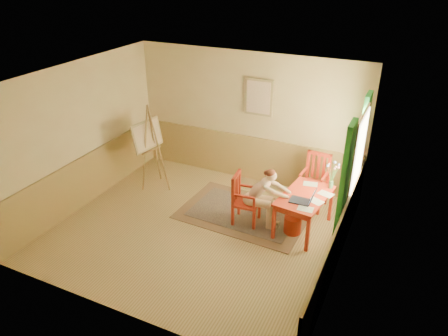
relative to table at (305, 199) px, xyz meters
The scene contains 14 objects.
room 2.03m from the table, 154.99° to the right, with size 5.04×4.54×2.84m.
wainscot 1.71m from the table, behind, with size 5.00×4.50×1.00m.
window 1.05m from the table, 23.13° to the left, with size 0.12×2.01×2.20m.
wall_portrait 2.39m from the table, 135.96° to the left, with size 0.60×0.05×0.76m.
rug 1.32m from the table, behind, with size 2.47×1.71×0.02m.
table is the anchor object (origin of this frame).
chair_left 1.09m from the table, 167.82° to the right, with size 0.50×0.48×0.99m.
chair_back 0.91m from the table, 93.08° to the left, with size 0.52×0.54×1.09m.
figure 0.76m from the table, 165.73° to the right, with size 0.88×0.41×1.17m.
laptop 0.29m from the table, 78.87° to the right, with size 0.42×0.26×0.25m.
papers 0.19m from the table, ahead, with size 0.64×1.09×0.00m.
vase 0.66m from the table, 52.50° to the left, with size 0.24×0.24×0.50m.
wastebasket 0.52m from the table, 125.48° to the right, with size 0.31×0.31×0.33m, color red.
easel 3.46m from the table, behind, with size 0.65×0.81×1.82m.
Camera 1 is at (3.16, -5.64, 4.50)m, focal length 34.13 mm.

